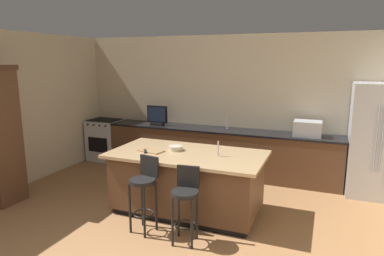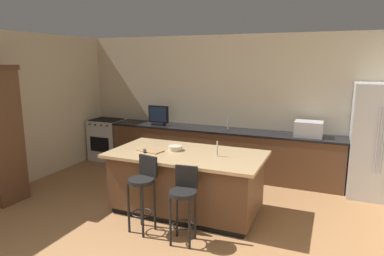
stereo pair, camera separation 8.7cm
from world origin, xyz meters
TOP-DOWN VIEW (x-y plane):
  - wall_back at (0.00, 4.64)m, footprint 6.84×0.12m
  - wall_left at (-3.22, 2.32)m, footprint 0.12×5.04m
  - counter_back at (-0.05, 4.26)m, footprint 4.67×0.62m
  - kitchen_island at (0.05, 2.41)m, footprint 2.27×1.21m
  - refrigerator at (2.70, 4.18)m, footprint 0.82×0.79m
  - range_oven at (-2.75, 4.26)m, footprint 0.71×0.63m
  - microwave at (1.61, 4.26)m, footprint 0.48×0.36m
  - tv_monitor at (-1.39, 4.21)m, footprint 0.45×0.16m
  - sink_faucet_back at (0.09, 4.36)m, footprint 0.02×0.02m
  - sink_faucet_island at (0.52, 2.41)m, footprint 0.02×0.02m
  - bar_stool_left at (-0.25, 1.65)m, footprint 0.34×0.36m
  - bar_stool_right at (0.36, 1.59)m, footprint 0.34×0.35m
  - fruit_bowl at (-0.17, 2.47)m, footprint 0.21×0.21m
  - tv_remote at (-0.55, 2.22)m, footprint 0.13×0.17m
  - cutting_board at (-0.49, 2.28)m, footprint 0.41×0.28m

SIDE VIEW (x-z plane):
  - counter_back at x=-0.05m, z-range 0.00..0.92m
  - range_oven at x=-2.75m, z-range 0.00..0.93m
  - kitchen_island at x=0.05m, z-range 0.01..0.93m
  - bar_stool_right at x=0.36m, z-range 0.10..1.06m
  - bar_stool_left at x=-0.25m, z-range 0.11..1.12m
  - cutting_board at x=-0.49m, z-range 0.92..0.94m
  - tv_remote at x=-0.55m, z-range 0.92..0.94m
  - refrigerator at x=2.70m, z-range 0.00..1.90m
  - fruit_bowl at x=-0.17m, z-range 0.92..0.99m
  - sink_faucet_island at x=0.52m, z-range 0.92..1.14m
  - sink_faucet_back at x=0.09m, z-range 0.91..1.15m
  - microwave at x=1.61m, z-range 0.91..1.19m
  - tv_monitor at x=-1.39m, z-range 0.90..1.31m
  - wall_back at x=0.00m, z-range 0.00..2.75m
  - wall_left at x=-3.22m, z-range 0.00..2.75m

